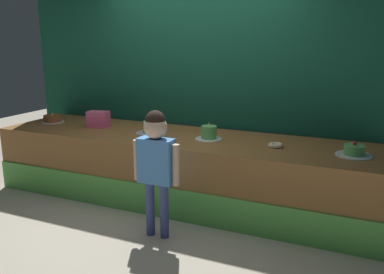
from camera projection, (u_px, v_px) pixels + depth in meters
name	position (u px, v px, depth m)	size (l,w,h in m)	color
ground_plane	(157.00, 216.00, 4.27)	(12.00, 12.00, 0.00)	#BCB29E
stage_platform	(179.00, 168.00, 4.67)	(4.36, 1.11, 0.75)	brown
curtain_backdrop	(201.00, 70.00, 4.99)	(5.01, 0.08, 2.89)	#144C38
child_figure	(156.00, 157.00, 3.67)	(0.47, 0.21, 1.21)	#3F4C8C
pink_box	(98.00, 119.00, 5.01)	(0.26, 0.15, 0.20)	#EF5C90
donut	(275.00, 145.00, 4.10)	(0.15, 0.15, 0.04)	beige
cake_far_left	(53.00, 119.00, 5.32)	(0.29, 0.29, 0.13)	silver
cake_center_left	(149.00, 128.00, 4.70)	(0.31, 0.31, 0.18)	silver
cake_center_right	(209.00, 133.00, 4.41)	(0.29, 0.29, 0.19)	white
cake_far_right	(354.00, 151.00, 3.79)	(0.34, 0.34, 0.14)	silver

